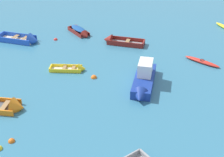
# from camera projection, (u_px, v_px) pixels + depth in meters

# --- Properties ---
(rowboat_maroon_cluster_inner) EXTENTS (4.24, 2.43, 1.17)m
(rowboat_maroon_cluster_inner) POSITION_uv_depth(u_px,v_px,m) (116.00, 41.00, 29.45)
(rowboat_maroon_cluster_inner) COLOR gray
(rowboat_maroon_cluster_inner) RESTS_ON ground_plane
(motor_launch_deep_blue_distant_center) EXTENTS (2.60, 5.22, 1.96)m
(motor_launch_deep_blue_distant_center) POSITION_uv_depth(u_px,v_px,m) (144.00, 80.00, 22.38)
(motor_launch_deep_blue_distant_center) COLOR navy
(motor_launch_deep_blue_distant_center) RESTS_ON ground_plane
(rowboat_blue_outer_right) EXTENTS (4.60, 2.83, 1.36)m
(rowboat_blue_outer_right) POSITION_uv_depth(u_px,v_px,m) (26.00, 40.00, 29.62)
(rowboat_blue_outer_right) COLOR beige
(rowboat_blue_outer_right) RESTS_ON ground_plane
(rowboat_orange_midfield_right) EXTENTS (4.10, 2.08, 1.31)m
(rowboat_orange_midfield_right) POSITION_uv_depth(u_px,v_px,m) (8.00, 107.00, 20.08)
(rowboat_orange_midfield_right) COLOR #4C4C51
(rowboat_orange_midfield_right) RESTS_ON ground_plane
(kayak_red_near_camera) EXTENTS (2.69, 2.60, 0.31)m
(kayak_red_near_camera) POSITION_uv_depth(u_px,v_px,m) (202.00, 61.00, 25.85)
(kayak_red_near_camera) COLOR red
(kayak_red_near_camera) RESTS_ON ground_plane
(rowboat_yellow_far_back) EXTENTS (3.07, 1.21, 0.85)m
(rowboat_yellow_far_back) POSITION_uv_depth(u_px,v_px,m) (75.00, 69.00, 24.72)
(rowboat_yellow_far_back) COLOR beige
(rowboat_yellow_far_back) RESTS_ON ground_plane
(rowboat_maroon_center) EXTENTS (2.63, 3.40, 0.98)m
(rowboat_maroon_center) POSITION_uv_depth(u_px,v_px,m) (81.00, 32.00, 31.29)
(rowboat_maroon_center) COLOR #4C4C51
(rowboat_maroon_center) RESTS_ON ground_plane
(mooring_buoy_between_boats_left) EXTENTS (0.39, 0.39, 0.39)m
(mooring_buoy_between_boats_left) POSITION_uv_depth(u_px,v_px,m) (56.00, 40.00, 30.24)
(mooring_buoy_between_boats_left) COLOR red
(mooring_buoy_between_boats_left) RESTS_ON ground_plane
(mooring_buoy_between_boats_right) EXTENTS (0.40, 0.40, 0.40)m
(mooring_buoy_between_boats_right) POSITION_uv_depth(u_px,v_px,m) (12.00, 141.00, 17.48)
(mooring_buoy_between_boats_right) COLOR orange
(mooring_buoy_between_boats_right) RESTS_ON ground_plane
(mooring_buoy_near_foreground) EXTENTS (0.48, 0.48, 0.48)m
(mooring_buoy_near_foreground) POSITION_uv_depth(u_px,v_px,m) (94.00, 78.00, 23.76)
(mooring_buoy_near_foreground) COLOR orange
(mooring_buoy_near_foreground) RESTS_ON ground_plane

